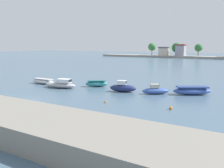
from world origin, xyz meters
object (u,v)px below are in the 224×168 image
object	(u,v)px
moored_boat_2	(97,84)
moored_boat_3	(123,88)
moored_boat_5	(192,91)
mooring_buoy_0	(171,108)
moored_boat_0	(43,81)
moored_boat_4	(155,90)
moored_boat_1	(61,84)
mooring_buoy_1	(105,102)

from	to	relation	value
moored_boat_2	moored_boat_3	bearing A→B (deg)	-47.15
moored_boat_3	moored_boat_5	distance (m)	9.89
moored_boat_2	mooring_buoy_0	world-z (taller)	moored_boat_2
moored_boat_2	moored_boat_0	bearing A→B (deg)	162.02
moored_boat_4	moored_boat_5	world-z (taller)	moored_boat_4
moored_boat_5	moored_boat_0	bearing A→B (deg)	158.93
moored_boat_1	moored_boat_5	size ratio (longest dim) A/B	1.05
moored_boat_4	mooring_buoy_0	xyz separation A→B (m)	(4.26, -6.94, -0.33)
moored_boat_4	moored_boat_5	bearing A→B (deg)	-8.77
moored_boat_5	mooring_buoy_1	bearing A→B (deg)	-158.21
moored_boat_1	moored_boat_2	bearing A→B (deg)	30.29
moored_boat_0	moored_boat_3	world-z (taller)	moored_boat_3
moored_boat_2	mooring_buoy_1	size ratio (longest dim) A/B	14.43
moored_boat_3	moored_boat_5	size ratio (longest dim) A/B	0.77
moored_boat_3	moored_boat_4	world-z (taller)	moored_boat_3
moored_boat_4	mooring_buoy_0	bearing A→B (deg)	-92.76
moored_boat_5	mooring_buoy_0	world-z (taller)	moored_boat_5
moored_boat_0	moored_boat_4	distance (m)	20.70
moored_boat_1	mooring_buoy_1	size ratio (longest dim) A/B	21.48
moored_boat_5	moored_boat_3	bearing A→B (deg)	168.44
moored_boat_0	moored_boat_4	bearing A→B (deg)	4.71
moored_boat_1	mooring_buoy_0	xyz separation A→B (m)	(19.29, -3.80, -0.38)
moored_boat_2	moored_boat_3	xyz separation A→B (m)	(5.83, -1.62, 0.11)
moored_boat_4	moored_boat_3	bearing A→B (deg)	156.34
moored_boat_1	moored_boat_3	world-z (taller)	moored_boat_3
moored_boat_5	mooring_buoy_1	world-z (taller)	moored_boat_5
mooring_buoy_0	moored_boat_4	bearing A→B (deg)	121.58
moored_boat_1	moored_boat_3	xyz separation A→B (m)	(10.25, 2.23, 0.07)
moored_boat_2	moored_boat_5	xyz separation A→B (m)	(15.23, 1.48, 0.05)
moored_boat_0	moored_boat_1	world-z (taller)	moored_boat_1
moored_boat_0	mooring_buoy_1	size ratio (longest dim) A/B	18.41
moored_boat_0	mooring_buoy_1	world-z (taller)	moored_boat_0
moored_boat_1	moored_boat_5	xyz separation A→B (m)	(19.64, 5.34, 0.00)
moored_boat_3	moored_boat_5	xyz separation A→B (m)	(9.39, 3.11, -0.06)
moored_boat_3	mooring_buoy_0	distance (m)	10.88
moored_boat_3	moored_boat_4	distance (m)	4.86
moored_boat_0	moored_boat_4	xyz separation A→B (m)	(20.63, 1.70, 0.07)
moored_boat_3	moored_boat_5	world-z (taller)	moored_boat_3
moored_boat_3	moored_boat_0	bearing A→B (deg)	168.34
moored_boat_2	moored_boat_4	xyz separation A→B (m)	(10.61, -0.72, 0.00)
moored_boat_5	mooring_buoy_0	distance (m)	9.16
moored_boat_1	moored_boat_2	distance (m)	5.86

